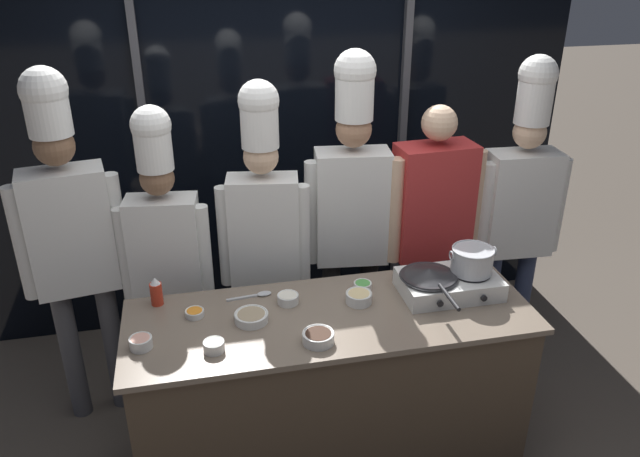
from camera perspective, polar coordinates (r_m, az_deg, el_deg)
ground_plane at (r=3.69m, az=0.89°, el=-19.98°), size 24.00×24.00×0.00m
window_wall_back at (r=4.31m, az=-3.78°, el=8.20°), size 4.11×0.09×2.70m
demo_counter at (r=3.37m, az=0.94°, el=-14.42°), size 2.01×0.71×0.93m
portable_stove at (r=3.31m, az=11.70°, el=-4.96°), size 0.50×0.33×0.11m
frying_pan at (r=3.22m, az=9.96°, el=-4.06°), size 0.30×0.52×0.04m
stock_pot at (r=3.29m, az=13.75°, el=-2.78°), size 0.24×0.22×0.13m
squeeze_bottle_chili at (r=3.24m, az=-14.75°, el=-5.62°), size 0.06×0.06×0.15m
prep_bowl_carrots at (r=3.13m, az=-11.39°, el=-7.55°), size 0.09×0.09×0.03m
prep_bowl_garlic at (r=3.17m, az=-2.95°, el=-6.37°), size 0.11×0.11×0.05m
prep_bowl_ginger at (r=3.17m, az=3.57°, el=-6.25°), size 0.13×0.13×0.06m
prep_bowl_bean_sprouts at (r=2.87m, az=-9.68°, el=-10.49°), size 0.10×0.10×0.05m
prep_bowl_shrimp at (r=2.96m, az=-16.07°, el=-9.93°), size 0.10×0.10×0.05m
prep_bowl_mushrooms at (r=3.04m, az=-6.30°, el=-8.00°), size 0.17×0.17×0.05m
prep_bowl_soy_glaze at (r=2.88m, az=-0.16°, el=-9.87°), size 0.15×0.15×0.05m
prep_bowl_scallions at (r=3.29m, az=3.92°, el=-5.19°), size 0.10×0.10×0.04m
serving_spoon_slotted at (r=3.25m, az=-5.70°, el=-6.05°), size 0.24×0.05×0.02m
chef_head at (r=3.55m, az=-21.93°, el=0.15°), size 0.56×0.29×2.06m
chef_sous at (r=3.49m, az=-14.00°, el=-1.42°), size 0.50×0.24×1.86m
chef_line at (r=3.48m, az=-5.16°, el=0.43°), size 0.51×0.26×1.96m
chef_pastry at (r=3.62m, az=2.95°, el=2.57°), size 0.56×0.27×2.08m
person_guest at (r=3.77m, az=10.15°, el=0.73°), size 0.59×0.26×1.77m
chef_apprentice at (r=3.98m, az=17.82°, el=2.68°), size 0.56×0.24×2.02m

